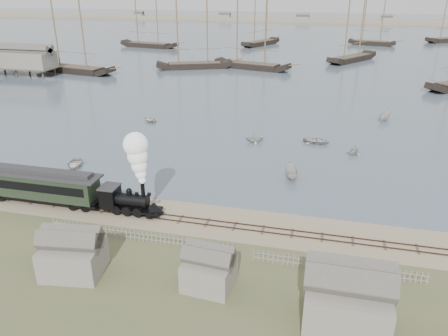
# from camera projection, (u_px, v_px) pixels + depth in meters

# --- Properties ---
(ground) EXTENTS (600.00, 600.00, 0.00)m
(ground) POSITION_uv_depth(u_px,v_px,m) (221.00, 215.00, 47.99)
(ground) COLOR tan
(ground) RESTS_ON ground
(harbor_water) EXTENTS (600.00, 336.00, 0.06)m
(harbor_water) POSITION_uv_depth(u_px,v_px,m) (311.00, 37.00, 199.67)
(harbor_water) COLOR #4A5C6A
(harbor_water) RESTS_ON ground
(rail_track) EXTENTS (120.00, 1.80, 0.16)m
(rail_track) POSITION_uv_depth(u_px,v_px,m) (216.00, 224.00, 46.19)
(rail_track) COLOR #3E2822
(rail_track) RESTS_ON ground
(picket_fence_west) EXTENTS (19.00, 0.10, 1.20)m
(picket_fence_west) POSITION_uv_depth(u_px,v_px,m) (140.00, 241.00, 43.16)
(picket_fence_west) COLOR gray
(picket_fence_west) RESTS_ON ground
(picket_fence_east) EXTENTS (15.00, 0.10, 1.20)m
(picket_fence_east) POSITION_uv_depth(u_px,v_px,m) (337.00, 272.00, 38.58)
(picket_fence_east) COLOR gray
(picket_fence_east) RESTS_ON ground
(shed_left) EXTENTS (5.00, 4.00, 4.10)m
(shed_left) POSITION_uv_depth(u_px,v_px,m) (75.00, 272.00, 38.57)
(shed_left) COLOR gray
(shed_left) RESTS_ON ground
(shed_mid) EXTENTS (4.00, 3.50, 3.60)m
(shed_mid) POSITION_uv_depth(u_px,v_px,m) (209.00, 286.00, 36.85)
(shed_mid) COLOR gray
(shed_mid) RESTS_ON ground
(shed_right) EXTENTS (6.00, 5.00, 5.10)m
(shed_right) POSITION_uv_depth(u_px,v_px,m) (343.00, 325.00, 32.67)
(shed_right) COLOR gray
(shed_right) RESTS_ON ground
(far_spit) EXTENTS (500.00, 20.00, 1.80)m
(far_spit) POSITION_uv_depth(u_px,v_px,m) (319.00, 22.00, 271.07)
(far_spit) COLOR tan
(far_spit) RESTS_ON ground
(locomotive) EXTENTS (7.24, 2.70, 9.03)m
(locomotive) POSITION_uv_depth(u_px,v_px,m) (136.00, 180.00, 46.48)
(locomotive) COLOR black
(locomotive) RESTS_ON ground
(passenger_coach) EXTENTS (15.15, 2.92, 3.68)m
(passenger_coach) POSITION_uv_depth(u_px,v_px,m) (39.00, 184.00, 49.86)
(passenger_coach) COLOR black
(passenger_coach) RESTS_ON ground
(beached_dinghy) EXTENTS (2.93, 4.03, 0.82)m
(beached_dinghy) POSITION_uv_depth(u_px,v_px,m) (87.00, 195.00, 51.55)
(beached_dinghy) COLOR #B9B6B0
(beached_dinghy) RESTS_ON ground
(rowboat_0) EXTENTS (4.57, 3.98, 0.79)m
(rowboat_0) POSITION_uv_depth(u_px,v_px,m) (75.00, 164.00, 60.19)
(rowboat_0) COLOR #B9B6B0
(rowboat_0) RESTS_ON harbor_water
(rowboat_1) EXTENTS (3.07, 3.37, 1.52)m
(rowboat_1) POSITION_uv_depth(u_px,v_px,m) (255.00, 138.00, 68.97)
(rowboat_1) COLOR #B9B6B0
(rowboat_1) RESTS_ON harbor_water
(rowboat_2) EXTENTS (4.17, 2.30, 1.52)m
(rowboat_2) POSITION_uv_depth(u_px,v_px,m) (291.00, 173.00, 56.43)
(rowboat_2) COLOR #B9B6B0
(rowboat_2) RESTS_ON harbor_water
(rowboat_3) EXTENTS (3.43, 4.47, 0.86)m
(rowboat_3) POSITION_uv_depth(u_px,v_px,m) (317.00, 141.00, 68.76)
(rowboat_3) COLOR #B9B6B0
(rowboat_3) RESTS_ON harbor_water
(rowboat_4) EXTENTS (3.47, 3.36, 1.40)m
(rowboat_4) POSITION_uv_depth(u_px,v_px,m) (354.00, 150.00, 64.26)
(rowboat_4) COLOR #B9B6B0
(rowboat_4) RESTS_ON harbor_water
(rowboat_5) EXTENTS (4.13, 3.08, 1.50)m
(rowboat_5) POSITION_uv_depth(u_px,v_px,m) (385.00, 117.00, 79.85)
(rowboat_5) COLOR #B9B6B0
(rowboat_5) RESTS_ON harbor_water
(rowboat_6) EXTENTS (3.96, 4.09, 0.69)m
(rowboat_6) POSITION_uv_depth(u_px,v_px,m) (150.00, 119.00, 79.62)
(rowboat_6) COLOR #B9B6B0
(rowboat_6) RESTS_ON harbor_water
(schooner_0) EXTENTS (25.15, 9.89, 20.00)m
(schooner_0) POSITION_uv_depth(u_px,v_px,m) (70.00, 35.00, 117.93)
(schooner_0) COLOR black
(schooner_0) RESTS_ON harbor_water
(schooner_1) EXTENTS (22.35, 13.31, 20.00)m
(schooner_1) POSITION_uv_depth(u_px,v_px,m) (194.00, 33.00, 123.68)
(schooner_1) COLOR black
(schooner_1) RESTS_ON harbor_water
(schooner_2) EXTENTS (23.52, 10.87, 20.00)m
(schooner_2) POSITION_uv_depth(u_px,v_px,m) (253.00, 33.00, 123.12)
(schooner_2) COLOR black
(schooner_2) RESTS_ON harbor_water
(schooner_3) EXTENTS (16.44, 21.47, 20.00)m
(schooner_3) POSITION_uv_depth(u_px,v_px,m) (355.00, 28.00, 134.92)
(schooner_3) COLOR black
(schooner_3) RESTS_ON harbor_water
(schooner_6) EXTENTS (24.01, 9.12, 20.00)m
(schooner_6) POSITION_uv_depth(u_px,v_px,m) (148.00, 20.00, 163.85)
(schooner_6) COLOR black
(schooner_6) RESTS_ON harbor_water
(schooner_7) EXTENTS (13.49, 20.90, 20.00)m
(schooner_7) POSITION_uv_depth(u_px,v_px,m) (261.00, 19.00, 169.18)
(schooner_7) COLOR black
(schooner_7) RESTS_ON harbor_water
(schooner_8) EXTENTS (18.41, 7.73, 20.00)m
(schooner_8) POSITION_uv_depth(u_px,v_px,m) (375.00, 19.00, 169.17)
(schooner_8) COLOR black
(schooner_8) RESTS_ON harbor_water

